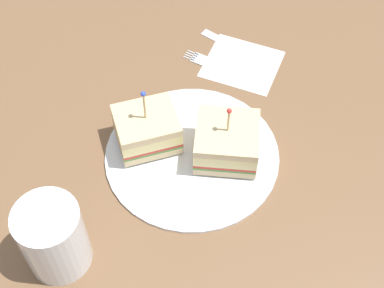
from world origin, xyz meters
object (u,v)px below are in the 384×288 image
drink_glass (54,240)px  knife (232,45)px  sandwich_half_back (147,129)px  napkin (242,64)px  plate (192,154)px  fork (212,64)px  sandwich_half_front (227,141)px

drink_glass → knife: bearing=-82.4°
sandwich_half_back → drink_glass: bearing=99.1°
napkin → knife: bearing=-31.0°
plate → sandwich_half_back: bearing=20.4°
sandwich_half_back → fork: sandwich_half_back is taller
napkin → fork: fork is taller
sandwich_half_front → fork: sandwich_half_front is taller
fork → knife: 5.42cm
sandwich_half_front → sandwich_half_back: sandwich_half_back is taller
knife → napkin: bearing=149.0°
sandwich_half_front → napkin: sandwich_half_front is taller
drink_glass → sandwich_half_front: bearing=-104.8°
sandwich_half_front → drink_glass: same height
sandwich_half_front → sandwich_half_back: 11.38cm
plate → knife: bearing=-67.4°
sandwich_half_front → fork: bearing=-45.9°
plate → napkin: (5.18, -19.20, -0.38)cm
plate → fork: bearing=-61.0°
fork → sandwich_half_back: bearing=98.1°
sandwich_half_front → napkin: 18.79cm
sandwich_half_front → napkin: bearing=-61.1°
plate → drink_glass: 23.21cm
drink_glass → plate: bearing=-97.6°
sandwich_half_back → knife: 24.19cm
plate → knife: (8.95, -21.47, -0.28)cm
sandwich_half_front → drink_glass: (6.78, 25.64, 1.16)cm
napkin → knife: size_ratio=0.86×
fork → knife: size_ratio=0.96×
drink_glass → napkin: size_ratio=0.91×
napkin → drink_glass: bearing=92.9°
sandwich_half_back → napkin: (-1.12, -21.55, -3.45)cm
plate → sandwich_half_back: sandwich_half_back is taller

